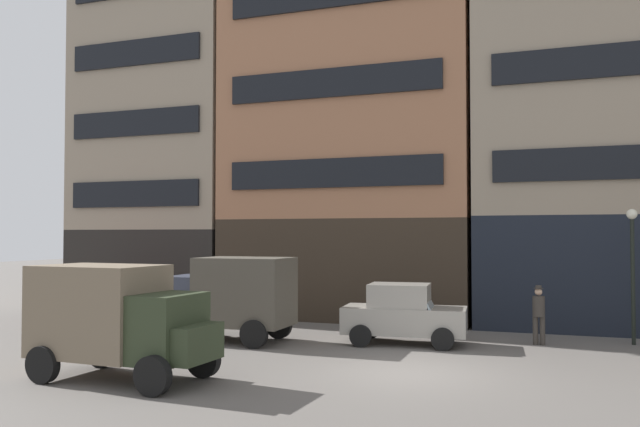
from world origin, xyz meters
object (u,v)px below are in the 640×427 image
Objects in this scene: delivery_truck_near at (228,295)px; streetlamp_curbside at (633,256)px; sedan_dark at (108,299)px; pedestrian_officer at (539,312)px; delivery_truck_far at (119,318)px; sedan_light at (403,314)px.

streetlamp_curbside reaches higher than delivery_truck_near.
sedan_dark is 15.34m from pedestrian_officer.
streetlamp_curbside is (11.68, 9.26, 1.25)m from delivery_truck_far.
delivery_truck_near is 5.49m from sedan_light.
delivery_truck_near is 1.14× the size of sedan_light.
sedan_light is 2.13× the size of pedestrian_officer.
delivery_truck_near is 12.48m from streetlamp_curbside.
sedan_light is at bearing 53.95° from delivery_truck_far.
streetlamp_curbside is (18.03, 1.53, 1.76)m from sedan_dark.
sedan_dark is at bearing -178.01° from pedestrian_officer.
delivery_truck_far reaches higher than pedestrian_officer.
delivery_truck_far reaches higher than sedan_dark.
streetlamp_curbside reaches higher than pedestrian_officer.
pedestrian_officer is (8.98, 8.27, -0.44)m from delivery_truck_far.
delivery_truck_near reaches higher than sedan_dark.
streetlamp_curbside reaches higher than delivery_truck_far.
streetlamp_curbside reaches higher than sedan_dark.
delivery_truck_far is 10.02m from sedan_dark.
delivery_truck_far is (0.21, -5.69, 0.00)m from delivery_truck_near.
delivery_truck_far is at bearing -137.37° from pedestrian_officer.
sedan_light is (5.30, 1.31, -0.51)m from delivery_truck_near.
delivery_truck_near reaches higher than sedan_light.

